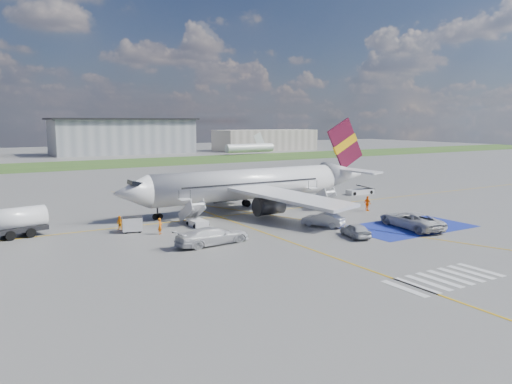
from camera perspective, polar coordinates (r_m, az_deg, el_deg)
ground at (r=53.11m, az=6.52°, el=-4.38°), size 400.00×400.00×0.00m
grass_strip at (r=140.07m, az=-18.03°, el=3.02°), size 400.00×30.00×0.01m
taxiway_line_main at (r=62.82m, az=-0.19°, el=-2.38°), size 120.00×0.20×0.01m
taxiway_line_cross at (r=42.52m, az=9.46°, el=-7.60°), size 0.20×60.00×0.01m
taxiway_line_diag at (r=62.82m, az=-0.19°, el=-2.38°), size 20.71×56.45×0.01m
staging_box at (r=56.98m, az=17.02°, el=-3.83°), size 14.00×8.00×0.01m
crosswalk at (r=39.50m, az=20.76°, el=-9.26°), size 9.00×4.00×0.01m
terminal_centre at (r=183.48m, az=-14.91°, el=6.13°), size 48.00×18.00×12.00m
terminal_east at (r=200.02m, az=1.06°, el=5.97°), size 40.00×16.00×8.00m
airliner at (r=64.76m, az=0.03°, el=0.97°), size 36.81×32.95×11.92m
airstairs_fwd at (r=55.49m, az=-6.87°, el=-3.19°), size 1.90×5.20×3.60m
airstairs_aft at (r=65.19m, az=8.11°, el=-1.53°), size 1.90×5.20×3.60m
fuel_tanker at (r=54.49m, az=-27.24°, el=-3.58°), size 9.00×3.93×2.98m
gpu_cart at (r=53.38m, az=-13.96°, el=-3.69°), size 2.21×1.67×1.66m
belt_loader at (r=80.43m, az=11.82°, el=0.02°), size 4.96×1.98×1.47m
car_silver_a at (r=50.62m, az=11.28°, el=-4.29°), size 2.71×4.47×1.42m
car_silver_b at (r=55.05m, az=7.66°, el=-3.14°), size 3.66×4.88×1.54m
van_white_a at (r=56.27m, az=17.28°, el=-2.74°), size 4.01×6.83×2.41m
van_white_b at (r=46.87m, az=-4.97°, el=-4.67°), size 5.77×2.77×2.19m
crew_fwd at (r=51.83m, az=-10.90°, el=-3.85°), size 0.70×0.72×1.67m
crew_nose at (r=54.73m, az=-15.30°, el=-3.43°), size 0.91×0.94×1.53m
crew_aft at (r=65.50m, az=12.62°, el=-1.28°), size 0.48×1.14×1.95m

